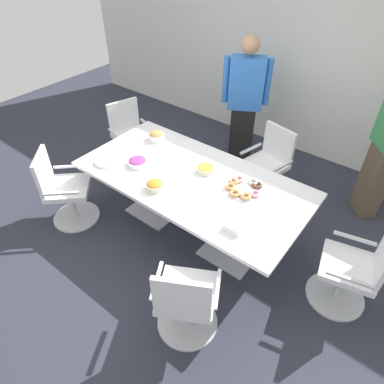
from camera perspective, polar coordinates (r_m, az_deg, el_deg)
ground_plane at (r=3.96m, az=0.00°, el=-6.17°), size 10.00×10.00×0.01m
back_wall at (r=5.08m, az=18.19°, el=21.52°), size 8.00×0.10×2.80m
conference_table at (r=3.54m, az=0.00°, el=0.93°), size 2.40×1.20×0.75m
office_chair_0 at (r=4.29m, az=12.54°, el=4.08°), size 0.65×0.65×0.91m
office_chair_1 at (r=4.84m, az=-10.26°, el=8.85°), size 0.67×0.67×0.91m
office_chair_2 at (r=4.08m, az=-20.78°, el=0.04°), size 0.76×0.76×0.91m
office_chair_3 at (r=2.88m, az=-1.04°, el=-18.21°), size 0.73×0.73×0.91m
office_chair_4 at (r=3.36m, az=25.57°, el=-12.18°), size 0.65×0.65×0.91m
person_standing_0 at (r=4.66m, az=8.88°, el=14.84°), size 0.57×0.41×1.75m
snack_bowl_candy_mix at (r=3.66m, az=-9.22°, el=5.05°), size 0.21×0.21×0.08m
snack_bowl_chips_orange at (r=3.30m, az=-6.35°, el=1.12°), size 0.17×0.17×0.10m
snack_bowl_chips_yellow at (r=3.52m, az=2.38°, el=3.99°), size 0.18×0.18×0.08m
snack_bowl_cookies at (r=4.06m, az=-6.04°, el=9.44°), size 0.19×0.19×0.12m
donut_platter at (r=3.33m, az=8.74°, el=0.72°), size 0.37×0.37×0.04m
plate_stack at (r=3.78m, az=-14.35°, el=5.01°), size 0.24×0.24×0.03m
napkin_pile at (r=2.91m, az=7.32°, el=-5.76°), size 0.16×0.16×0.07m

